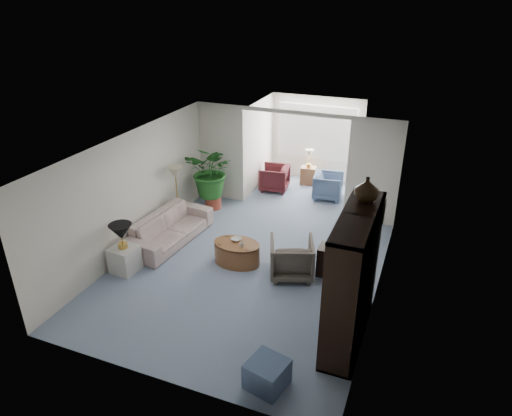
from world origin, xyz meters
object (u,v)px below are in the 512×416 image
at_px(coffee_table, 237,253).
at_px(sunroom_chair_maroon, 274,178).
at_px(entertainment_cabinet, 353,278).
at_px(cabinet_urn, 367,189).
at_px(ottoman, 267,374).
at_px(plant_pot, 213,202).
at_px(sunroom_chair_blue, 328,186).
at_px(side_table_dark, 331,261).
at_px(table_lamp, 121,232).
at_px(end_table, 125,259).
at_px(coffee_bowl, 236,239).
at_px(wingback_chair, 292,258).
at_px(sofa, 170,228).
at_px(framed_picture, 382,216).
at_px(floor_lamp, 175,172).
at_px(coffee_cup, 242,245).
at_px(sunroom_table, 308,175).

xyz_separation_m(coffee_table, sunroom_chair_maroon, (-0.56, 3.79, 0.12)).
bearing_deg(entertainment_cabinet, sunroom_chair_maroon, 120.91).
height_order(cabinet_urn, ottoman, cabinet_urn).
bearing_deg(plant_pot, cabinet_urn, -35.65).
height_order(ottoman, sunroom_chair_maroon, sunroom_chair_maroon).
bearing_deg(sunroom_chair_blue, side_table_dark, -172.31).
bearing_deg(table_lamp, end_table, 90.00).
bearing_deg(plant_pot, end_table, -95.56).
bearing_deg(coffee_bowl, wingback_chair, -5.35).
bearing_deg(side_table_dark, sunroom_chair_blue, 104.43).
height_order(sunroom_chair_blue, sunroom_chair_maroon, sunroom_chair_maroon).
bearing_deg(side_table_dark, sofa, -179.73).
bearing_deg(wingback_chair, framed_picture, 148.53).
relative_size(floor_lamp, wingback_chair, 0.44).
height_order(framed_picture, sunroom_chair_maroon, framed_picture).
relative_size(framed_picture, plant_pot, 1.25).
distance_m(end_table, coffee_table, 2.19).
height_order(sofa, coffee_cup, sofa).
bearing_deg(entertainment_cabinet, sofa, 159.52).
bearing_deg(plant_pot, sunroom_chair_maroon, 58.13).
height_order(framed_picture, coffee_bowl, framed_picture).
height_order(floor_lamp, sunroom_chair_maroon, floor_lamp).
relative_size(end_table, table_lamp, 1.19).
bearing_deg(plant_pot, framed_picture, -29.63).
height_order(floor_lamp, coffee_bowl, floor_lamp).
height_order(floor_lamp, side_table_dark, floor_lamp).
relative_size(wingback_chair, sunroom_table, 1.65).
distance_m(table_lamp, entertainment_cabinet, 4.40).
relative_size(coffee_cup, entertainment_cabinet, 0.05).
distance_m(sofa, table_lamp, 1.47).
bearing_deg(sunroom_chair_maroon, wingback_chair, 17.35).
height_order(table_lamp, side_table_dark, table_lamp).
height_order(wingback_chair, entertainment_cabinet, entertainment_cabinet).
relative_size(side_table_dark, ottoman, 1.16).
xyz_separation_m(coffee_bowl, sunroom_chair_blue, (0.99, 3.69, -0.14)).
xyz_separation_m(coffee_table, side_table_dark, (1.85, 0.29, 0.07)).
xyz_separation_m(sofa, plant_pot, (0.11, 1.86, -0.16)).
relative_size(sofa, sunroom_chair_maroon, 2.91).
xyz_separation_m(end_table, cabinet_urn, (4.39, 0.28, 2.06)).
bearing_deg(plant_pot, entertainment_cabinet, -40.02).
bearing_deg(coffee_cup, wingback_chair, 5.04).
relative_size(table_lamp, sunroom_chair_blue, 0.59).
height_order(wingback_chair, ottoman, wingback_chair).
distance_m(plant_pot, sunroom_chair_maroon, 1.97).
xyz_separation_m(end_table, entertainment_cabinet, (4.39, -0.22, 0.81)).
xyz_separation_m(end_table, sunroom_chair_blue, (2.85, 4.87, 0.08)).
xyz_separation_m(framed_picture, sunroom_chair_maroon, (-3.28, 4.11, -1.36)).
bearing_deg(side_table_dark, coffee_bowl, -174.34).
xyz_separation_m(coffee_cup, wingback_chair, (1.00, 0.09, -0.12)).
bearing_deg(side_table_dark, wingback_chair, -156.80).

